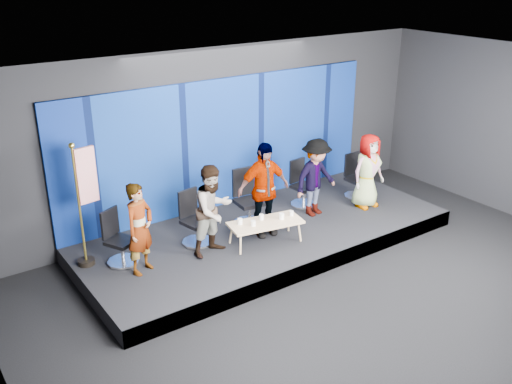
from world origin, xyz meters
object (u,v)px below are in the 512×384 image
at_px(panelist_c, 263,189).
at_px(mug_b, 253,223).
at_px(mug_c, 262,217).
at_px(coffee_table, 265,223).
at_px(panelist_b, 213,210).
at_px(mug_d, 282,216).
at_px(chair_e, 356,183).
at_px(panelist_d, 316,177).
at_px(chair_c, 248,207).
at_px(mug_e, 291,213).
at_px(chair_b, 195,226).
at_px(panelist_e, 368,171).
at_px(panelist_a, 140,229).
at_px(chair_a, 120,246).
at_px(mug_a, 240,221).
at_px(flag_stand, 85,201).
at_px(chair_d, 302,191).

height_order(panelist_c, mug_b, panelist_c).
xyz_separation_m(mug_b, mug_c, (0.27, 0.13, 0.00)).
distance_m(coffee_table, mug_c, 0.14).
distance_m(panelist_b, mug_d, 1.32).
xyz_separation_m(panelist_c, mug_b, (-0.44, -0.32, -0.43)).
bearing_deg(chair_e, panelist_d, -171.98).
bearing_deg(chair_c, mug_e, -61.99).
relative_size(chair_e, mug_d, 8.69).
height_order(chair_b, mug_c, chair_b).
bearing_deg(panelist_e, mug_b, -176.93).
bearing_deg(panelist_e, chair_e, 70.20).
xyz_separation_m(chair_c, chair_e, (2.63, -0.21, -0.05)).
distance_m(panelist_e, mug_e, 2.13).
bearing_deg(mug_d, mug_c, 148.63).
xyz_separation_m(panelist_a, panelist_b, (1.28, -0.12, 0.03)).
bearing_deg(mug_b, panelist_d, 13.84).
height_order(chair_a, panelist_c, panelist_c).
distance_m(panelist_e, coffee_table, 2.67).
relative_size(mug_a, mug_e, 1.19).
height_order(panelist_d, mug_d, panelist_d).
xyz_separation_m(chair_b, panelist_c, (1.21, -0.39, 0.55)).
bearing_deg(coffee_table, mug_d, -12.91).
xyz_separation_m(mug_a, mug_b, (0.15, -0.19, -0.00)).
bearing_deg(panelist_c, chair_a, 174.82).
height_order(panelist_a, panelist_d, panelist_d).
bearing_deg(chair_e, mug_c, -169.96).
relative_size(chair_a, panelist_a, 0.62).
xyz_separation_m(panelist_a, panelist_e, (4.86, -0.18, -0.00)).
bearing_deg(mug_c, panelist_c, 47.46).
xyz_separation_m(chair_b, mug_c, (1.03, -0.58, 0.13)).
height_order(chair_a, flag_stand, flag_stand).
height_order(panelist_b, mug_e, panelist_b).
bearing_deg(panelist_d, panelist_c, 178.98).
bearing_deg(panelist_a, chair_b, -9.56).
bearing_deg(mug_b, chair_d, 26.56).
bearing_deg(panelist_b, mug_a, -14.15).
relative_size(chair_a, mug_c, 9.67).
xyz_separation_m(panelist_d, flag_stand, (-4.32, 0.64, 0.34)).
relative_size(panelist_b, mug_b, 16.44).
xyz_separation_m(chair_a, flag_stand, (-0.39, 0.29, 0.81)).
height_order(chair_e, flag_stand, flag_stand).
height_order(mug_b, mug_c, same).
bearing_deg(panelist_d, mug_e, -159.77).
bearing_deg(chair_c, chair_a, -174.09).
distance_m(chair_a, panelist_a, 0.67).
bearing_deg(chair_b, panelist_a, -173.71).
height_order(chair_a, coffee_table, chair_a).
xyz_separation_m(panelist_a, chair_c, (2.40, 0.49, -0.41)).
height_order(panelist_a, mug_b, panelist_a).
distance_m(chair_b, flag_stand, 1.97).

